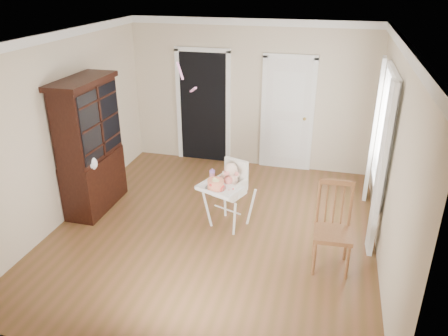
% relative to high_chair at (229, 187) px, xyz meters
% --- Properties ---
extents(floor, '(5.00, 5.00, 0.00)m').
position_rel_high_chair_xyz_m(floor, '(-0.18, -0.17, -0.63)').
color(floor, brown).
rests_on(floor, ground).
extents(ceiling, '(5.00, 5.00, 0.00)m').
position_rel_high_chair_xyz_m(ceiling, '(-0.18, -0.17, 2.07)').
color(ceiling, white).
rests_on(ceiling, wall_back).
extents(wall_back, '(4.50, 0.00, 4.50)m').
position_rel_high_chair_xyz_m(wall_back, '(-0.18, 2.33, 0.72)').
color(wall_back, beige).
rests_on(wall_back, floor).
extents(wall_left, '(0.00, 5.00, 5.00)m').
position_rel_high_chair_xyz_m(wall_left, '(-2.43, -0.17, 0.72)').
color(wall_left, beige).
rests_on(wall_left, floor).
extents(wall_right, '(0.00, 5.00, 5.00)m').
position_rel_high_chair_xyz_m(wall_right, '(2.07, -0.17, 0.72)').
color(wall_right, beige).
rests_on(wall_right, floor).
extents(crown_molding, '(4.50, 5.00, 0.12)m').
position_rel_high_chair_xyz_m(crown_molding, '(-0.18, -0.17, 2.01)').
color(crown_molding, white).
rests_on(crown_molding, ceiling).
extents(doorway, '(1.06, 0.05, 2.22)m').
position_rel_high_chair_xyz_m(doorway, '(-1.08, 2.31, 0.48)').
color(doorway, black).
rests_on(doorway, wall_back).
extents(closet_door, '(0.96, 0.09, 2.13)m').
position_rel_high_chair_xyz_m(closet_door, '(0.52, 2.30, 0.39)').
color(closet_door, white).
rests_on(closet_door, wall_back).
extents(window_right, '(0.13, 1.84, 2.30)m').
position_rel_high_chair_xyz_m(window_right, '(2.00, 0.63, 0.66)').
color(window_right, white).
rests_on(window_right, wall_right).
extents(high_chair, '(0.79, 0.88, 1.02)m').
position_rel_high_chair_xyz_m(high_chair, '(0.00, 0.00, 0.00)').
color(high_chair, white).
rests_on(high_chair, floor).
extents(baby, '(0.27, 0.28, 0.43)m').
position_rel_high_chair_xyz_m(baby, '(0.01, 0.02, 0.14)').
color(baby, beige).
rests_on(baby, high_chair).
extents(cake, '(0.29, 0.29, 0.14)m').
position_rel_high_chair_xyz_m(cake, '(-0.13, -0.25, 0.15)').
color(cake, silver).
rests_on(cake, high_chair).
extents(sippy_cup, '(0.08, 0.08, 0.19)m').
position_rel_high_chair_xyz_m(sippy_cup, '(-0.25, -0.01, 0.16)').
color(sippy_cup, pink).
rests_on(sippy_cup, high_chair).
extents(china_cabinet, '(0.54, 1.22, 2.05)m').
position_rel_high_chair_xyz_m(china_cabinet, '(-2.17, 0.04, 0.40)').
color(china_cabinet, black).
rests_on(china_cabinet, floor).
extents(dining_chair, '(0.48, 0.48, 1.13)m').
position_rel_high_chair_xyz_m(dining_chair, '(1.46, -0.62, -0.10)').
color(dining_chair, brown).
rests_on(dining_chair, floor).
extents(streamer, '(0.25, 0.45, 0.15)m').
position_rel_high_chair_xyz_m(streamer, '(-0.77, 0.25, 1.56)').
color(streamer, '#FF93D2').
rests_on(streamer, ceiling).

